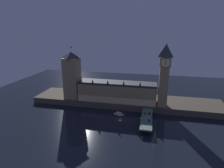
% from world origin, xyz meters
% --- Properties ---
extents(ground_plane, '(400.00, 400.00, 0.00)m').
position_xyz_m(ground_plane, '(0.00, 0.00, 0.00)').
color(ground_plane, black).
extents(embankment, '(220.00, 42.00, 6.91)m').
position_xyz_m(embankment, '(0.00, 39.00, 3.46)').
color(embankment, '#4C4438').
rests_on(embankment, ground_plane).
extents(parliament_hall, '(88.23, 20.64, 26.46)m').
position_xyz_m(parliament_hall, '(-9.04, 30.65, 17.89)').
color(parliament_hall, '#9E845B').
rests_on(parliament_hall, embankment).
extents(clock_tower, '(11.47, 11.58, 67.54)m').
position_xyz_m(clock_tower, '(41.47, 26.15, 42.61)').
color(clock_tower, '#9E845B').
rests_on(clock_tower, embankment).
extents(victoria_tower, '(17.21, 17.21, 60.97)m').
position_xyz_m(victoria_tower, '(-63.33, 29.94, 34.52)').
color(victoria_tower, '#9E845B').
rests_on(victoria_tower, embankment).
extents(bridge, '(10.55, 46.00, 5.53)m').
position_xyz_m(bridge, '(26.67, -5.00, 3.88)').
color(bridge, '#476656').
rests_on(bridge, ground_plane).
extents(car_northbound_lead, '(1.90, 4.22, 1.45)m').
position_xyz_m(car_northbound_lead, '(24.35, 3.09, 6.20)').
color(car_northbound_lead, red).
rests_on(car_northbound_lead, bridge).
extents(car_southbound_lead, '(1.96, 3.91, 1.34)m').
position_xyz_m(car_southbound_lead, '(28.99, -11.45, 6.15)').
color(car_southbound_lead, navy).
rests_on(car_southbound_lead, bridge).
extents(car_southbound_trail, '(2.04, 3.87, 1.33)m').
position_xyz_m(car_southbound_trail, '(28.99, 4.49, 6.15)').
color(car_southbound_trail, black).
rests_on(car_southbound_trail, bridge).
extents(pedestrian_near_rail, '(0.38, 0.38, 1.63)m').
position_xyz_m(pedestrian_near_rail, '(22.03, -20.04, 6.38)').
color(pedestrian_near_rail, black).
rests_on(pedestrian_near_rail, bridge).
extents(pedestrian_mid_walk, '(0.38, 0.38, 1.77)m').
position_xyz_m(pedestrian_mid_walk, '(31.31, -2.84, 6.47)').
color(pedestrian_mid_walk, black).
rests_on(pedestrian_mid_walk, bridge).
extents(pedestrian_far_rail, '(0.38, 0.38, 1.79)m').
position_xyz_m(pedestrian_far_rail, '(22.03, 3.98, 6.48)').
color(pedestrian_far_rail, black).
rests_on(pedestrian_far_rail, bridge).
extents(street_lamp_near, '(1.34, 0.60, 7.01)m').
position_xyz_m(street_lamp_near, '(21.63, -19.72, 9.91)').
color(street_lamp_near, '#2D3333').
rests_on(street_lamp_near, bridge).
extents(street_lamp_mid, '(1.34, 0.60, 7.31)m').
position_xyz_m(street_lamp_mid, '(31.71, -5.00, 10.09)').
color(street_lamp_mid, '#2D3333').
rests_on(street_lamp_mid, bridge).
extents(street_lamp_far, '(1.34, 0.60, 6.23)m').
position_xyz_m(street_lamp_far, '(21.63, 9.72, 9.43)').
color(street_lamp_far, '#2D3333').
rests_on(street_lamp_far, bridge).
extents(boat_upstream, '(11.99, 5.14, 3.64)m').
position_xyz_m(boat_upstream, '(-2.45, 5.78, 1.33)').
color(boat_upstream, '#B2A893').
rests_on(boat_upstream, ground_plane).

